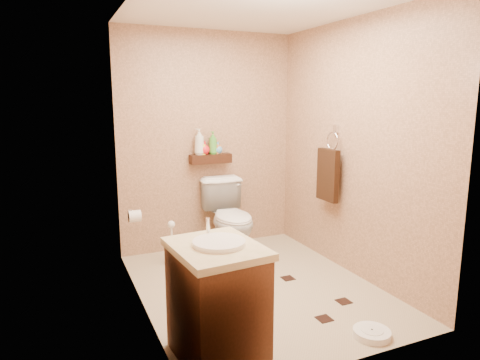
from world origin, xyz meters
name	(u,v)px	position (x,y,z in m)	size (l,w,h in m)	color
ground	(256,287)	(0.00, 0.00, 0.00)	(2.50, 2.50, 0.00)	tan
wall_back	(208,142)	(0.00, 1.25, 1.20)	(2.00, 0.04, 2.40)	tan
wall_front	(351,179)	(0.00, -1.25, 1.20)	(2.00, 0.04, 2.40)	tan
wall_left	(139,162)	(-1.00, 0.00, 1.20)	(0.04, 2.50, 2.40)	tan
wall_right	(353,149)	(1.00, 0.00, 1.20)	(0.04, 2.50, 2.40)	tan
ceiling	(258,5)	(0.00, 0.00, 2.40)	(2.00, 2.50, 0.02)	silver
wall_shelf	(211,159)	(0.00, 1.17, 1.02)	(0.46, 0.14, 0.10)	#3A1A10
floor_accents	(264,288)	(0.04, -0.06, 0.00)	(1.18, 1.46, 0.01)	black
toilet	(230,219)	(0.09, 0.83, 0.41)	(0.46, 0.80, 0.82)	white
vanity	(217,301)	(-0.70, -0.86, 0.40)	(0.57, 0.67, 0.89)	brown
bathroom_scale	(372,333)	(0.39, -1.07, 0.03)	(0.31, 0.31, 0.05)	white
toilet_brush	(172,249)	(-0.55, 0.84, 0.16)	(0.11, 0.11, 0.46)	#19655B
towel_ring	(328,173)	(0.91, 0.25, 0.95)	(0.12, 0.30, 0.76)	silver
toilet_paper	(135,216)	(-0.94, 0.65, 0.60)	(0.12, 0.11, 0.12)	white
bottle_a	(199,142)	(-0.13, 1.17, 1.21)	(0.11, 0.11, 0.29)	silver
bottle_b	(201,147)	(-0.11, 1.17, 1.16)	(0.08, 0.08, 0.17)	yellow
bottle_c	(204,148)	(-0.07, 1.17, 1.15)	(0.12, 0.12, 0.15)	red
bottle_d	(213,143)	(0.03, 1.17, 1.20)	(0.10, 0.10, 0.25)	green
bottle_e	(217,147)	(0.08, 1.17, 1.14)	(0.07, 0.07, 0.15)	#C57A41
bottle_f	(218,148)	(0.09, 1.17, 1.14)	(0.10, 0.10, 0.13)	#569AD9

